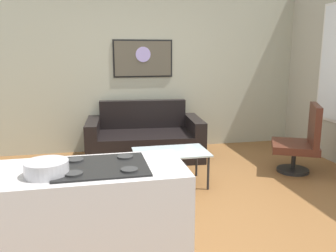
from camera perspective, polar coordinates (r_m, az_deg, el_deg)
The scene contains 8 objects.
ground at distance 3.90m, azimuth 2.53°, elevation -13.20°, with size 6.40×6.40×0.04m, color brown.
back_wall at distance 5.90m, azimuth -3.46°, elevation 9.72°, with size 6.40×0.05×2.80m, color #AAAA93.
couch at distance 5.51m, azimuth -3.81°, elevation -2.25°, with size 1.81×1.06×0.86m.
coffee_table at distance 4.34m, azimuth 0.45°, elevation -4.58°, with size 0.90×0.58×0.44m.
armchair at distance 5.12m, azimuth 20.81°, elevation -2.32°, with size 0.81×0.82×0.95m.
kitchen_counter at distance 2.56m, azimuth -17.55°, elevation -16.32°, with size 1.73×0.62×0.92m.
mixing_bowl at distance 2.29m, azimuth -19.05°, elevation -6.53°, with size 0.27×0.27×0.09m.
wall_painting at distance 5.85m, azimuth -4.06°, elevation 10.84°, with size 0.97×0.03×0.60m.
Camera 1 is at (-0.92, -3.40, 1.65)m, focal length 37.66 mm.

